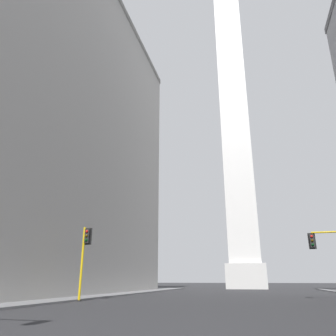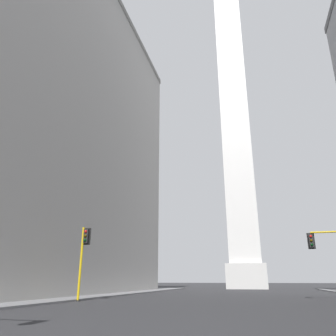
% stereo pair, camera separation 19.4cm
% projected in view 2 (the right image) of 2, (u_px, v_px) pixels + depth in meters
% --- Properties ---
extents(sidewalk_left, '(5.00, 77.91, 0.15)m').
position_uv_depth(sidewalk_left, '(47.00, 300.00, 25.08)').
color(sidewalk_left, slate).
rests_on(sidewalk_left, ground_plane).
extents(building_left, '(18.64, 49.65, 39.95)m').
position_uv_depth(building_left, '(28.00, 118.00, 39.43)').
color(building_left, '#B2AFAA').
rests_on(building_left, ground_plane).
extents(obelisk, '(7.20, 7.20, 77.67)m').
position_uv_depth(obelisk, '(234.00, 106.00, 71.99)').
color(obelisk, silver).
rests_on(obelisk, ground_plane).
extents(traffic_light_mid_left, '(0.76, 0.52, 5.53)m').
position_uv_depth(traffic_light_mid_left, '(83.00, 251.00, 25.68)').
color(traffic_light_mid_left, yellow).
rests_on(traffic_light_mid_left, ground_plane).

